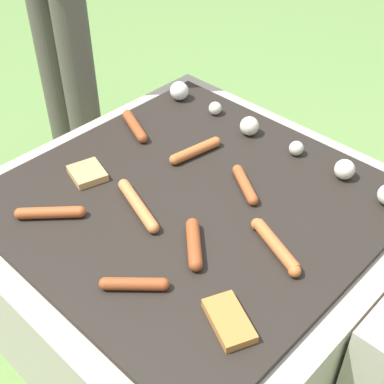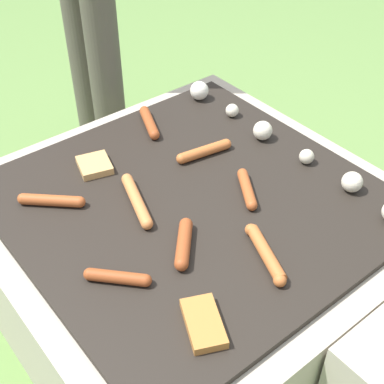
{
  "view_description": "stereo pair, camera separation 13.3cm",
  "coord_description": "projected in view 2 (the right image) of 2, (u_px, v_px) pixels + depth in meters",
  "views": [
    {
      "loc": [
        0.71,
        -0.74,
        1.3
      ],
      "look_at": [
        0.0,
        0.0,
        0.44
      ],
      "focal_mm": 50.0,
      "sensor_mm": 36.0,
      "label": 1
    },
    {
      "loc": [
        0.8,
        -0.64,
        1.3
      ],
      "look_at": [
        0.0,
        0.0,
        0.44
      ],
      "focal_mm": 50.0,
      "sensor_mm": 36.0,
      "label": 2
    }
  ],
  "objects": [
    {
      "name": "sausage_back_center",
      "position": [
        247.0,
        189.0,
        1.35
      ],
      "size": [
        0.13,
        0.1,
        0.03
      ],
      "color": "#A34C23",
      "rests_on": "grill"
    },
    {
      "name": "ground_plane",
      "position": [
        192.0,
        303.0,
        1.62
      ],
      "size": [
        14.0,
        14.0,
        0.0
      ],
      "primitive_type": "plane",
      "color": "#608442"
    },
    {
      "name": "grill",
      "position": [
        192.0,
        256.0,
        1.48
      ],
      "size": [
        0.99,
        0.99,
        0.42
      ],
      "color": "#A89E8C",
      "rests_on": "ground_plane"
    },
    {
      "name": "sausage_front_center",
      "position": [
        117.0,
        277.0,
        1.13
      ],
      "size": [
        0.12,
        0.11,
        0.03
      ],
      "color": "#93421E",
      "rests_on": "grill"
    },
    {
      "name": "sausage_front_right",
      "position": [
        51.0,
        200.0,
        1.32
      ],
      "size": [
        0.13,
        0.13,
        0.03
      ],
      "color": "#A34C23",
      "rests_on": "grill"
    },
    {
      "name": "sausage_back_right",
      "position": [
        265.0,
        254.0,
        1.18
      ],
      "size": [
        0.18,
        0.09,
        0.03
      ],
      "color": "#B7602D",
      "rests_on": "grill"
    },
    {
      "name": "sausage_front_left",
      "position": [
        204.0,
        151.0,
        1.48
      ],
      "size": [
        0.05,
        0.17,
        0.03
      ],
      "color": "#B7602D",
      "rests_on": "grill"
    },
    {
      "name": "bread_slice_center",
      "position": [
        203.0,
        323.0,
        1.04
      ],
      "size": [
        0.14,
        0.11,
        0.02
      ],
      "color": "#B27033",
      "rests_on": "grill"
    },
    {
      "name": "mushroom_row",
      "position": [
        281.0,
        141.0,
        1.49
      ],
      "size": [
        0.79,
        0.07,
        0.06
      ],
      "color": "silver",
      "rests_on": "grill"
    },
    {
      "name": "bread_slice_right",
      "position": [
        95.0,
        165.0,
        1.43
      ],
      "size": [
        0.11,
        0.1,
        0.02
      ],
      "color": "tan",
      "rests_on": "grill"
    },
    {
      "name": "sausage_mid_left",
      "position": [
        149.0,
        123.0,
        1.59
      ],
      "size": [
        0.16,
        0.08,
        0.03
      ],
      "color": "#93421E",
      "rests_on": "grill"
    },
    {
      "name": "sausage_mid_right",
      "position": [
        137.0,
        200.0,
        1.32
      ],
      "size": [
        0.2,
        0.09,
        0.03
      ],
      "color": "#C6753D",
      "rests_on": "grill"
    },
    {
      "name": "sausage_back_left",
      "position": [
        184.0,
        243.0,
        1.2
      ],
      "size": [
        0.12,
        0.12,
        0.03
      ],
      "color": "#93421E",
      "rests_on": "grill"
    }
  ]
}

